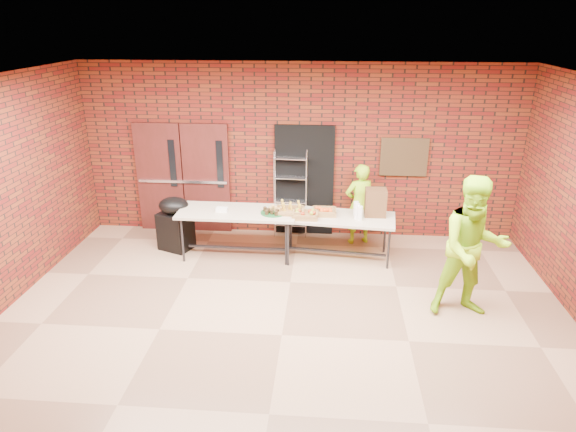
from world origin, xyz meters
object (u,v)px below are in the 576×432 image
Objects in this scene: table_left at (237,215)px; covered_grill at (175,223)px; table_right at (338,220)px; volunteer_woman at (359,204)px; coffee_dispenser at (376,202)px; volunteer_man at (473,248)px; wire_rack at (290,194)px.

covered_grill is at bearing 171.98° from table_left.
volunteer_woman is (0.40, 0.72, 0.03)m from table_right.
volunteer_man is (1.17, -1.71, -0.01)m from coffee_dispenser.
volunteer_woman is 0.74× the size of volunteer_man.
covered_grill is (-3.50, 0.07, -0.53)m from coffee_dispenser.
table_left is 1.21m from covered_grill.
wire_rack is 0.82× the size of table_left.
volunteer_man reaches higher than coffee_dispenser.
volunteer_woman reaches higher than covered_grill.
volunteer_man is at bearing -35.62° from table_right.
table_left is at bearing -173.99° from table_right.
table_right is 0.99× the size of volunteer_man.
table_left is 1.02× the size of table_right.
table_right is (1.71, -0.00, -0.04)m from table_left.
coffee_dispenser is 0.71m from volunteer_woman.
table_right is at bearing -43.38° from wire_rack.
covered_grill is (-1.16, 0.18, -0.27)m from table_left.
covered_grill is 0.48× the size of volunteer_man.
volunteer_woman reaches higher than coffee_dispenser.
wire_rack is 1.73m from coffee_dispenser.
table_left is 4.41× the size of coffee_dispenser.
table_left is at bearing 150.05° from volunteer_man.
coffee_dispenser is at bearing 15.61° from table_right.
volunteer_woman is (-0.23, 0.62, -0.26)m from coffee_dispenser.
wire_rack is at bearing 131.01° from volunteer_man.
volunteer_man is (2.67, -2.55, 0.18)m from wire_rack.
volunteer_man reaches higher than table_left.
wire_rack is 0.83× the size of volunteer_man.
volunteer_woman reaches higher than table_right.
table_right is 2.03× the size of covered_grill.
table_right is (0.87, -0.94, -0.11)m from wire_rack.
table_left reaches higher than table_right.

